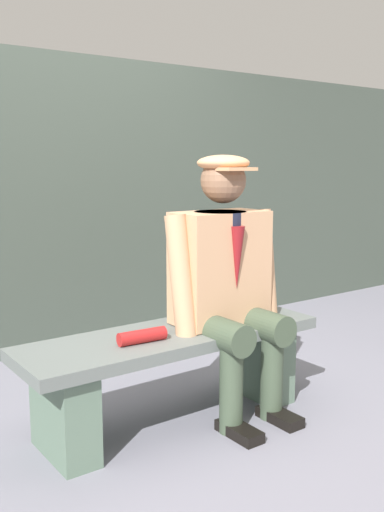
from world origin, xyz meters
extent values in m
plane|color=gray|center=(0.00, 0.00, 0.00)|extent=(30.00, 30.00, 0.00)
cube|color=slate|center=(0.00, 0.00, 0.42)|extent=(1.48, 0.45, 0.06)
cube|color=slate|center=(-0.55, 0.00, 0.20)|extent=(0.16, 0.38, 0.39)
cube|color=slate|center=(0.55, 0.00, 0.20)|extent=(0.16, 0.38, 0.39)
cube|color=tan|center=(-0.28, 0.00, 0.73)|extent=(0.46, 0.25, 0.55)
cylinder|color=#1E2338|center=(-0.28, 0.00, 0.97)|extent=(0.26, 0.26, 0.06)
cone|color=maroon|center=(-0.28, 0.13, 0.79)|extent=(0.07, 0.07, 0.30)
sphere|color=#8C664C|center=(-0.28, 0.02, 1.15)|extent=(0.22, 0.22, 0.22)
ellipsoid|color=tan|center=(-0.28, 0.02, 1.23)|extent=(0.25, 0.25, 0.08)
cube|color=tan|center=(-0.28, 0.12, 1.21)|extent=(0.18, 0.10, 0.02)
cylinder|color=#40503C|center=(-0.41, 0.12, 0.45)|extent=(0.15, 0.42, 0.15)
cylinder|color=#40503C|center=(-0.41, 0.25, 0.23)|extent=(0.11, 0.11, 0.45)
cube|color=black|center=(-0.41, 0.31, 0.03)|extent=(0.10, 0.24, 0.05)
cylinder|color=tan|center=(-0.54, 0.04, 0.71)|extent=(0.10, 0.17, 0.58)
cylinder|color=#40503C|center=(-0.15, 0.12, 0.45)|extent=(0.15, 0.42, 0.15)
cylinder|color=#40503C|center=(-0.15, 0.25, 0.23)|extent=(0.11, 0.11, 0.45)
cube|color=black|center=(-0.15, 0.31, 0.03)|extent=(0.10, 0.24, 0.05)
cylinder|color=tan|center=(-0.02, 0.04, 0.71)|extent=(0.12, 0.19, 0.58)
cylinder|color=#B21E1E|center=(0.21, 0.06, 0.48)|extent=(0.23, 0.08, 0.06)
cube|color=#414B42|center=(0.00, -1.46, 0.96)|extent=(12.00, 0.24, 1.92)
camera|label=1|loc=(1.47, 2.17, 1.24)|focal=40.42mm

